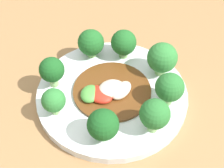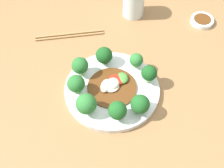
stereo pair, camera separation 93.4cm
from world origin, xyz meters
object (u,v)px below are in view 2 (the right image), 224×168
Objects in this scene: plate at (112,90)px; drinking_glass at (134,1)px; broccoli_northwest at (140,104)px; stirfry_center at (113,85)px; broccoli_southeast at (80,66)px; broccoli_northeast at (86,104)px; broccoli_southwest at (136,60)px; broccoli_north at (118,111)px; broccoli_south at (104,55)px; sauce_dish at (202,20)px; broccoli_east at (76,84)px; broccoli_west at (149,73)px; chopsticks at (70,35)px.

drinking_glass is (-0.12, -0.33, 0.05)m from plate.
broccoli_northwest is 0.42× the size of stirfry_center.
broccoli_southeast is (0.08, -0.06, 0.05)m from plate.
broccoli_southwest is at bearing -139.54° from broccoli_northeast.
drinking_glass is at bearing -105.99° from broccoli_north.
broccoli_south reaches higher than stirfry_center.
drinking_glass is at bearing -110.34° from stirfry_center.
sauce_dish is (-0.44, -0.18, -0.05)m from broccoli_southeast.
drinking_glass reaches higher than broccoli_south.
broccoli_northwest is at bearing -168.98° from broccoli_north.
broccoli_south is at bearing -84.25° from plate.
broccoli_east is (0.09, 0.10, 0.00)m from broccoli_south.
broccoli_west is at bearing -178.13° from stirfry_center.
drinking_glass reaches higher than stirfry_center.
broccoli_southeast is 0.11m from stirfry_center.
broccoli_east is at bearing 92.08° from chopsticks.
plate is 0.11m from broccoli_southwest.
broccoli_southeast is at bearing 97.80° from chopsticks.
broccoli_north is at bearing 44.96° from broccoli_west.
broccoli_southeast is 0.48m from sauce_dish.
broccoli_south is 0.52× the size of drinking_glass.
broccoli_southwest is 0.81× the size of broccoli_east.
broccoli_west is 0.54× the size of drinking_glass.
stirfry_center is at bearing 115.23° from chopsticks.
broccoli_northeast is 0.54m from sauce_dish.
drinking_glass is at bearing -98.63° from broccoli_southwest.
broccoli_southeast reaches higher than broccoli_north.
plate is at bearing 4.82° from broccoli_west.
broccoli_southwest is at bearing 33.43° from sauce_dish.
broccoli_southeast is 0.29× the size of chopsticks.
sauce_dish is (-0.36, -0.15, -0.04)m from broccoli_south.
broccoli_east is 0.56× the size of drinking_glass.
broccoli_east reaches higher than broccoli_south.
stirfry_center is at bearing -91.63° from broccoli_north.
drinking_glass is at bearing -124.52° from broccoli_east.
plate is at bearing 69.43° from drinking_glass.
broccoli_north is 0.90× the size of broccoli_northeast.
broccoli_south is 0.76× the size of sauce_dish.
broccoli_north is at bearing 11.02° from broccoli_northwest.
broccoli_southeast is at bearing -45.26° from broccoli_northwest.
broccoli_southwest is 0.87× the size of broccoli_south.
broccoli_south is 0.18m from broccoli_northeast.
broccoli_west is at bearing -135.04° from broccoli_north.
stirfry_center reaches higher than sauce_dish.
chopsticks is at bearing -87.92° from broccoli_east.
broccoli_south is 0.13m from broccoli_east.
broccoli_southeast is at bearing -33.36° from stirfry_center.
broccoli_north is 0.94× the size of broccoli_southeast.
broccoli_southwest is 0.23× the size of chopsticks.
broccoli_northwest is 0.21m from broccoli_southeast.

